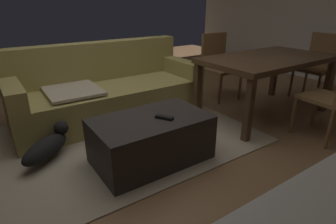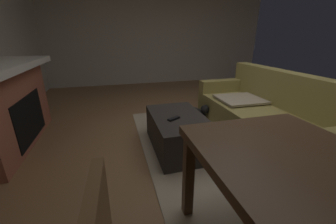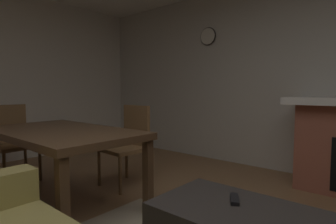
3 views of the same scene
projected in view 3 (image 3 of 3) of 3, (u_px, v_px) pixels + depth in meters
name	position (u px, v px, depth m)	size (l,w,h in m)	color
wall_back_fireplace_side	(326.00, 73.00, 3.37)	(8.28, 0.12, 2.64)	beige
tv_remote	(234.00, 199.00, 1.68)	(0.05, 0.16, 0.02)	black
dining_table	(61.00, 138.00, 2.56)	(1.63, 0.92, 0.74)	#513823
dining_chair_east	(12.00, 138.00, 3.36)	(0.45, 0.45, 0.93)	brown
dining_chair_south	(130.00, 140.00, 3.21)	(0.46, 0.46, 0.93)	brown
wall_clock	(208.00, 36.00, 4.33)	(0.28, 0.03, 0.28)	silver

